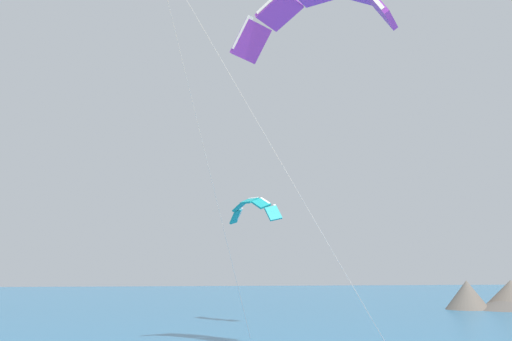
# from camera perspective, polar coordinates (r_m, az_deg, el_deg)

# --- Properties ---
(sea) EXTENTS (200.00, 120.00, 0.20)m
(sea) POSITION_cam_1_polar(r_m,az_deg,el_deg) (78.98, -5.38, -11.94)
(sea) COLOR teal
(sea) RESTS_ON ground
(kite_primary) EXTENTS (11.07, 10.64, 17.54)m
(kite_primary) POSITION_cam_1_polar(r_m,az_deg,el_deg) (32.29, 5.09, 14.50)
(kite_primary) COLOR purple
(kite_distant) EXTENTS (3.71, 5.00, 2.05)m
(kite_distant) POSITION_cam_1_polar(r_m,az_deg,el_deg) (49.43, -0.36, -3.41)
(kite_distant) COLOR teal
(headland_right) EXTENTS (10.59, 8.43, 3.22)m
(headland_right) POSITION_cam_1_polar(r_m,az_deg,el_deg) (71.01, 21.32, -10.80)
(headland_right) COLOR #665B51
(headland_right) RESTS_ON ground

